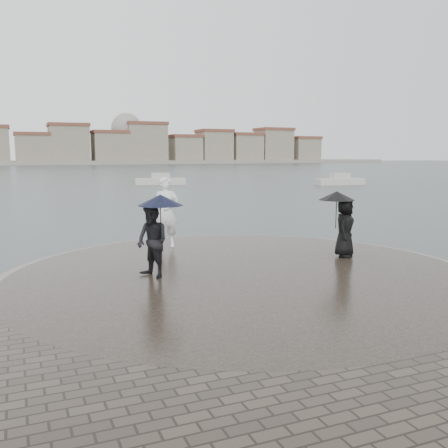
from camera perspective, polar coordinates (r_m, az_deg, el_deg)
name	(u,v)px	position (r m, az deg, el deg)	size (l,w,h in m)	color
ground	(319,329)	(10.11, 10.76, -11.72)	(400.00, 400.00, 0.00)	#2B3835
kerb_ring	(243,280)	(13.00, 2.22, -6.38)	(12.50, 12.50, 0.32)	gray
quay_tip	(243,279)	(12.99, 2.22, -6.29)	(11.90, 11.90, 0.36)	#2D261E
statue	(166,212)	(16.39, -6.64, 1.36)	(0.84, 0.55, 2.29)	white
visitor_left	(154,231)	(12.39, -7.97, -0.76)	(1.31, 1.21, 2.04)	black
visitor_right	(343,219)	(15.08, 13.40, 0.57)	(1.30, 1.14, 1.95)	black
far_skyline	(10,147)	(168.64, -23.24, 8.13)	(260.00, 20.00, 37.00)	gray
boats	(166,186)	(47.99, -6.63, 4.36)	(44.86, 19.91, 1.50)	beige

